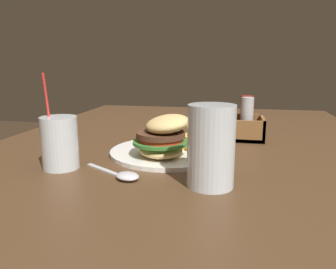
{
  "coord_description": "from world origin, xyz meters",
  "views": [
    {
      "loc": [
        0.73,
        0.11,
        0.96
      ],
      "look_at": [
        -0.01,
        -0.03,
        0.79
      ],
      "focal_mm": 35.0,
      "sensor_mm": 36.0,
      "label": 1
    }
  ],
  "objects_px": {
    "meal_plate_near": "(166,143)",
    "beer_glass": "(211,149)",
    "juice_glass": "(60,145)",
    "condiment_caddy": "(247,124)",
    "spoon": "(125,175)"
  },
  "relations": [
    {
      "from": "spoon",
      "to": "condiment_caddy",
      "type": "relative_size",
      "value": 1.14
    },
    {
      "from": "juice_glass",
      "to": "spoon",
      "type": "xyz_separation_m",
      "value": [
        0.03,
        0.15,
        -0.04
      ]
    },
    {
      "from": "meal_plate_near",
      "to": "spoon",
      "type": "xyz_separation_m",
      "value": [
        0.16,
        -0.05,
        -0.03
      ]
    },
    {
      "from": "meal_plate_near",
      "to": "spoon",
      "type": "distance_m",
      "value": 0.17
    },
    {
      "from": "meal_plate_near",
      "to": "condiment_caddy",
      "type": "height_order",
      "value": "condiment_caddy"
    },
    {
      "from": "meal_plate_near",
      "to": "juice_glass",
      "type": "height_order",
      "value": "juice_glass"
    },
    {
      "from": "meal_plate_near",
      "to": "beer_glass",
      "type": "xyz_separation_m",
      "value": [
        0.16,
        0.11,
        0.03
      ]
    },
    {
      "from": "beer_glass",
      "to": "juice_glass",
      "type": "xyz_separation_m",
      "value": [
        -0.04,
        -0.31,
        -0.02
      ]
    },
    {
      "from": "beer_glass",
      "to": "juice_glass",
      "type": "height_order",
      "value": "juice_glass"
    },
    {
      "from": "juice_glass",
      "to": "condiment_caddy",
      "type": "distance_m",
      "value": 0.52
    },
    {
      "from": "beer_glass",
      "to": "spoon",
      "type": "distance_m",
      "value": 0.17
    },
    {
      "from": "beer_glass",
      "to": "meal_plate_near",
      "type": "bearing_deg",
      "value": -145.1
    },
    {
      "from": "meal_plate_near",
      "to": "juice_glass",
      "type": "bearing_deg",
      "value": -58.15
    },
    {
      "from": "beer_glass",
      "to": "juice_glass",
      "type": "distance_m",
      "value": 0.31
    },
    {
      "from": "condiment_caddy",
      "to": "spoon",
      "type": "bearing_deg",
      "value": -31.5
    }
  ]
}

